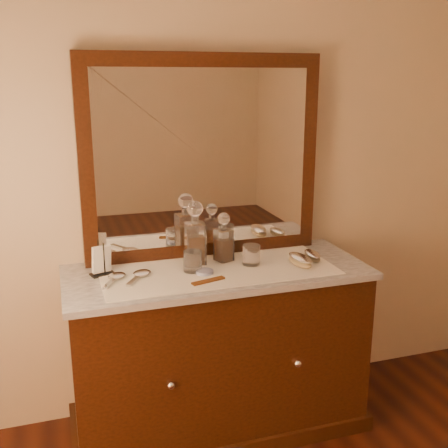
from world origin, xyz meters
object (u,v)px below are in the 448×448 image
at_px(napkin_rack, 102,261).
at_px(decanter_right, 224,242).
at_px(decanter_left, 195,239).
at_px(hand_mirror_outer, 115,277).
at_px(mirror_frame, 203,158).
at_px(brush_far, 312,255).
at_px(pin_dish, 205,272).
at_px(comb, 208,281).
at_px(hand_mirror_inner, 140,274).
at_px(dresser_cabinet, 218,352).
at_px(brush_near, 300,260).

height_order(napkin_rack, decanter_right, decanter_right).
bearing_deg(napkin_rack, decanter_left, 1.93).
xyz_separation_m(napkin_rack, hand_mirror_outer, (0.05, -0.09, -0.05)).
bearing_deg(decanter_left, mirror_frame, 59.43).
bearing_deg(brush_far, decanter_left, 167.48).
height_order(pin_dish, comb, pin_dish).
relative_size(decanter_right, hand_mirror_inner, 1.23).
height_order(decanter_left, hand_mirror_inner, decanter_left).
relative_size(decanter_left, brush_far, 2.09).
bearing_deg(hand_mirror_inner, decanter_right, 11.96).
xyz_separation_m(dresser_cabinet, brush_far, (0.49, -0.02, 0.46)).
bearing_deg(dresser_cabinet, mirror_frame, 90.00).
xyz_separation_m(decanter_right, hand_mirror_outer, (-0.54, -0.09, -0.09)).
relative_size(mirror_frame, brush_near, 6.55).
xyz_separation_m(pin_dish, decanter_right, (0.14, 0.15, 0.09)).
distance_m(mirror_frame, decanter_left, 0.41).
distance_m(mirror_frame, brush_far, 0.73).
relative_size(pin_dish, decanter_left, 0.27).
distance_m(mirror_frame, pin_dish, 0.57).
distance_m(napkin_rack, hand_mirror_outer, 0.11).
relative_size(dresser_cabinet, comb, 8.68).
height_order(mirror_frame, decanter_right, mirror_frame).
bearing_deg(decanter_right, pin_dish, -133.95).
bearing_deg(decanter_right, mirror_frame, 113.97).
bearing_deg(brush_far, hand_mirror_inner, 178.28).
height_order(pin_dish, napkin_rack, napkin_rack).
xyz_separation_m(pin_dish, brush_far, (0.57, 0.03, 0.01)).
relative_size(dresser_cabinet, brush_near, 7.64).
relative_size(mirror_frame, decanter_left, 3.84).
height_order(mirror_frame, decanter_left, mirror_frame).
relative_size(comb, decanter_left, 0.52).
xyz_separation_m(decanter_right, brush_near, (0.33, -0.17, -0.07)).
bearing_deg(mirror_frame, hand_mirror_inner, -147.44).
distance_m(decanter_right, hand_mirror_outer, 0.56).
relative_size(brush_near, hand_mirror_inner, 0.92).
height_order(dresser_cabinet, brush_far, brush_far).
height_order(comb, hand_mirror_inner, hand_mirror_inner).
relative_size(decanter_right, brush_near, 1.35).
distance_m(napkin_rack, brush_near, 0.94).
distance_m(dresser_cabinet, decanter_left, 0.58).
distance_m(comb, decanter_right, 0.31).
relative_size(comb, decanter_right, 0.65).
distance_m(pin_dish, decanter_right, 0.22).
height_order(napkin_rack, hand_mirror_outer, napkin_rack).
height_order(decanter_left, hand_mirror_outer, decanter_left).
distance_m(brush_near, brush_far, 0.11).
distance_m(napkin_rack, brush_far, 1.03).
relative_size(napkin_rack, brush_near, 0.88).
bearing_deg(pin_dish, decanter_left, 90.50).
bearing_deg(hand_mirror_inner, hand_mirror_outer, -179.99).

